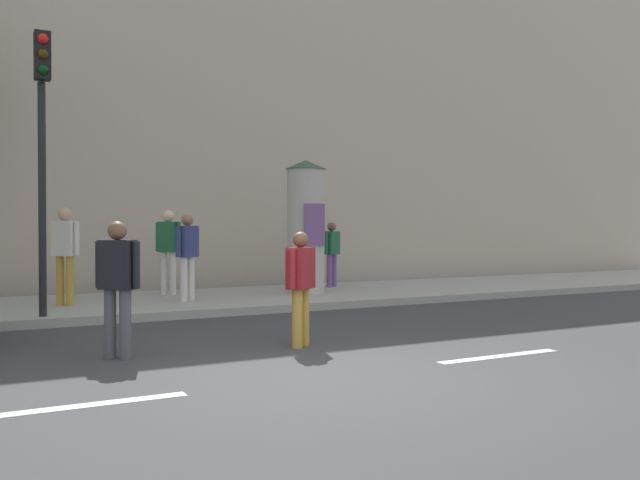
# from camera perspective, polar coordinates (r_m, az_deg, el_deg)

# --- Properties ---
(ground_plane) EXTENTS (80.00, 80.00, 0.00)m
(ground_plane) POSITION_cam_1_polar(r_m,az_deg,el_deg) (7.04, 0.49, -11.74)
(ground_plane) COLOR #38383A
(sidewalk_curb) EXTENTS (36.00, 4.00, 0.15)m
(sidewalk_curb) POSITION_cam_1_polar(r_m,az_deg,el_deg) (13.53, -13.80, -5.34)
(sidewalk_curb) COLOR #9E9B93
(sidewalk_curb) RESTS_ON ground_plane
(lane_markings) EXTENTS (25.80, 0.16, 0.01)m
(lane_markings) POSITION_cam_1_polar(r_m,az_deg,el_deg) (7.04, 0.49, -11.71)
(lane_markings) COLOR silver
(lane_markings) RESTS_ON ground_plane
(building_backdrop) EXTENTS (36.00, 5.00, 11.47)m
(building_backdrop) POSITION_cam_1_polar(r_m,az_deg,el_deg) (18.81, -17.68, 13.75)
(building_backdrop) COLOR #B7A893
(building_backdrop) RESTS_ON ground_plane
(traffic_light) EXTENTS (0.24, 0.45, 4.49)m
(traffic_light) POSITION_cam_1_polar(r_m,az_deg,el_deg) (11.45, -22.84, 8.96)
(traffic_light) COLOR black
(traffic_light) RESTS_ON sidewalk_curb
(poster_column) EXTENTS (0.90, 0.90, 2.91)m
(poster_column) POSITION_cam_1_polar(r_m,az_deg,el_deg) (14.46, -1.24, 1.25)
(poster_column) COLOR #B2ADA3
(poster_column) RESTS_ON sidewalk_curb
(pedestrian_in_red_top) EXTENTS (0.50, 0.46, 1.51)m
(pedestrian_in_red_top) POSITION_cam_1_polar(r_m,az_deg,el_deg) (8.67, -1.68, -3.47)
(pedestrian_in_red_top) COLOR #B78C33
(pedestrian_in_red_top) RESTS_ON ground_plane
(pedestrian_with_bag) EXTENTS (0.46, 0.46, 1.64)m
(pedestrian_with_bag) POSITION_cam_1_polar(r_m,az_deg,el_deg) (8.23, -17.07, -3.21)
(pedestrian_with_bag) COLOR #4C4C51
(pedestrian_with_bag) RESTS_ON ground_plane
(pedestrian_near_pole) EXTENTS (0.52, 0.41, 1.56)m
(pedestrian_near_pole) POSITION_cam_1_polar(r_m,az_deg,el_deg) (15.96, 1.01, -0.83)
(pedestrian_near_pole) COLOR #724C84
(pedestrian_near_pole) RESTS_ON sidewalk_curb
(pedestrian_tallest) EXTENTS (0.47, 0.48, 1.80)m
(pedestrian_tallest) POSITION_cam_1_polar(r_m,az_deg,el_deg) (12.92, -21.15, -0.60)
(pedestrian_tallest) COLOR #B78C33
(pedestrian_tallest) RESTS_ON sidewalk_curb
(pedestrian_with_backpack) EXTENTS (0.46, 0.45, 1.80)m
(pedestrian_with_backpack) POSITION_cam_1_polar(r_m,az_deg,el_deg) (14.38, -12.96, -0.42)
(pedestrian_with_backpack) COLOR silver
(pedestrian_with_backpack) RESTS_ON sidewalk_curb
(pedestrian_in_dark_shirt) EXTENTS (0.51, 0.42, 1.70)m
(pedestrian_in_dark_shirt) POSITION_cam_1_polar(r_m,az_deg,el_deg) (13.12, -11.37, -0.85)
(pedestrian_in_dark_shirt) COLOR silver
(pedestrian_in_dark_shirt) RESTS_ON sidewalk_curb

